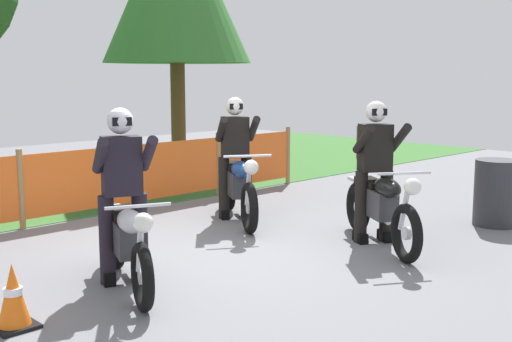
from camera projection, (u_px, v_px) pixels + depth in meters
The scene contains 10 objects.
ground at pixel (197, 257), 7.14m from camera, with size 24.00×24.00×0.02m, color slate.
barrier_fence at pixel (80, 181), 8.87m from camera, with size 8.51×0.08×1.05m.
motorcycle_lead at pixel (238, 187), 8.75m from camera, with size 1.19×1.85×0.99m.
motorcycle_trailing at pixel (128, 242), 6.01m from camera, with size 0.90×1.81×0.91m.
motorcycle_third at pixel (381, 207), 7.48m from camera, with size 1.18×1.80×0.97m.
rider_lead at pixel (235, 150), 8.90m from camera, with size 0.71×0.79×1.69m.
rider_trailing at pixel (122, 185), 6.12m from camera, with size 0.68×0.78×1.69m.
rider_third at pixel (374, 163), 7.62m from camera, with size 0.71×0.79×1.69m.
traffic_cone at pixel (13, 297), 5.07m from camera, with size 0.32×0.32×0.53m.
spare_drum at pixel (496, 193), 8.53m from camera, with size 0.58×0.58×0.88m, color #2D2D33.
Camera 1 is at (-4.36, -5.42, 2.00)m, focal length 45.09 mm.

